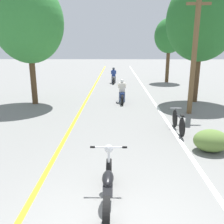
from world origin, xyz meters
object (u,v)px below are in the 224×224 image
(roadside_tree_left, at_px, (28,22))
(motorcycle_foreground, at_px, (108,185))
(motorcycle_rider_far, at_px, (114,77))
(bicycle_parked, at_px, (178,122))
(roadside_tree_right_near, at_px, (202,20))
(motorcycle_rider_lead, at_px, (122,93))
(roadside_tree_right_far, at_px, (169,36))
(utility_pole, at_px, (194,53))

(roadside_tree_left, relative_size, motorcycle_foreground, 3.14)
(motorcycle_rider_far, bearing_deg, bicycle_parked, -78.18)
(roadside_tree_left, bearing_deg, roadside_tree_right_near, 4.19)
(roadside_tree_right_near, distance_m, bicycle_parked, 7.14)
(motorcycle_rider_lead, relative_size, motorcycle_rider_far, 1.07)
(roadside_tree_right_near, xyz_separation_m, motorcycle_foreground, (-4.89, -9.69, -4.19))
(roadside_tree_left, xyz_separation_m, motorcycle_rider_lead, (5.06, 0.51, -3.94))
(bicycle_parked, bearing_deg, roadside_tree_right_far, 80.25)
(roadside_tree_left, distance_m, motorcycle_foreground, 10.86)
(motorcycle_rider_far, bearing_deg, roadside_tree_left, -118.99)
(utility_pole, relative_size, roadside_tree_left, 0.85)
(motorcycle_rider_lead, bearing_deg, utility_pole, -37.02)
(bicycle_parked, bearing_deg, motorcycle_rider_lead, 112.06)
(utility_pole, xyz_separation_m, roadside_tree_right_far, (1.09, 10.79, 1.19))
(roadside_tree_left, bearing_deg, motorcycle_rider_far, 61.01)
(utility_pole, height_order, motorcycle_rider_far, utility_pole)
(utility_pole, relative_size, roadside_tree_right_far, 1.00)
(roadside_tree_right_far, relative_size, motorcycle_foreground, 2.68)
(motorcycle_foreground, bearing_deg, roadside_tree_left, 116.79)
(motorcycle_rider_far, bearing_deg, motorcycle_rider_lead, -85.58)
(roadside_tree_right_far, bearing_deg, motorcycle_rider_lead, -117.72)
(roadside_tree_right_far, bearing_deg, motorcycle_rider_far, -171.40)
(utility_pole, distance_m, roadside_tree_right_far, 10.91)
(roadside_tree_right_near, bearing_deg, bicycle_parked, -113.64)
(motorcycle_rider_lead, bearing_deg, bicycle_parked, -67.94)
(utility_pole, xyz_separation_m, roadside_tree_left, (-8.34, 1.96, 1.55))
(bicycle_parked, bearing_deg, utility_pole, 65.19)
(utility_pole, xyz_separation_m, motorcycle_rider_lead, (-3.28, 2.47, -2.39))
(utility_pole, relative_size, motorcycle_rider_far, 2.84)
(bicycle_parked, bearing_deg, roadside_tree_left, 147.23)
(utility_pole, relative_size, motorcycle_rider_lead, 2.65)
(motorcycle_rider_lead, bearing_deg, motorcycle_rider_far, 94.42)
(motorcycle_rider_far, bearing_deg, roadside_tree_right_near, -56.11)
(motorcycle_foreground, bearing_deg, utility_pole, 61.66)
(motorcycle_rider_lead, distance_m, bicycle_parked, 5.50)
(motorcycle_rider_lead, bearing_deg, roadside_tree_right_near, 2.37)
(roadside_tree_right_far, relative_size, roadside_tree_left, 0.85)
(motorcycle_rider_lead, height_order, bicycle_parked, motorcycle_rider_lead)
(utility_pole, height_order, roadside_tree_right_near, roadside_tree_right_near)
(motorcycle_rider_far, bearing_deg, roadside_tree_right_far, 8.60)
(roadside_tree_right_near, height_order, motorcycle_rider_lead, roadside_tree_right_near)
(utility_pole, bearing_deg, motorcycle_foreground, -118.34)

